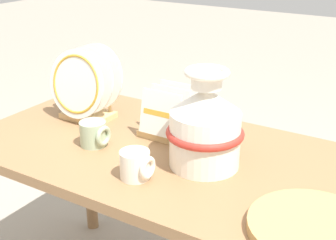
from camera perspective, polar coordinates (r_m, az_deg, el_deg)
The scene contains 7 objects.
display_table at distance 1.59m, azimuth 0.00°, elevation -6.66°, with size 1.38×0.72×0.72m.
ceramic_vase at distance 1.41m, azimuth 4.55°, elevation -0.67°, with size 0.24×0.24×0.31m.
dish_rack_round_plates at distance 1.78m, azimuth -10.13°, elevation 3.71°, with size 0.25×0.17×0.28m.
dish_rack_square_plates at distance 1.63m, azimuth 0.11°, elevation -0.15°, with size 0.19×0.15×0.18m.
wicker_charger_stack at distance 1.20m, azimuth 17.43°, elevation -12.50°, with size 0.32×0.32×0.03m.
mug_sage_glaze at distance 1.58m, azimuth -8.99°, elevation -1.68°, with size 0.10×0.09×0.08m.
mug_cream_glaze at distance 1.37m, azimuth -3.90°, elevation -5.50°, with size 0.10×0.09×0.08m.
Camera 1 is at (0.73, -1.18, 1.41)m, focal length 50.00 mm.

